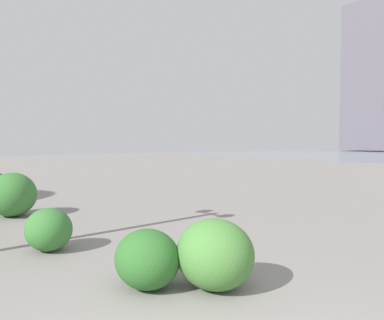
{
  "coord_description": "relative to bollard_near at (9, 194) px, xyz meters",
  "views": [
    {
      "loc": [
        -1.35,
        1.21,
        1.6
      ],
      "look_at": [
        7.98,
        -6.34,
        1.0
      ],
      "focal_mm": 35.85,
      "sensor_mm": 36.0,
      "label": 1
    }
  ],
  "objects": [
    {
      "name": "bollard_near",
      "position": [
        0.0,
        0.0,
        0.0
      ],
      "size": [
        0.13,
        0.13,
        0.87
      ],
      "color": "#232328",
      "rests_on": "ground"
    },
    {
      "name": "bollard_mid",
      "position": [
        1.88,
        -0.25,
        -0.06
      ],
      "size": [
        0.13,
        0.13,
        0.76
      ],
      "color": "#232328",
      "rests_on": "ground"
    },
    {
      "name": "shrub_low",
      "position": [
        -5.43,
        -0.08,
        -0.13
      ],
      "size": [
        0.76,
        0.69,
        0.65
      ],
      "color": "#2D6628",
      "rests_on": "ground"
    },
    {
      "name": "shrub_round",
      "position": [
        -3.31,
        0.27,
        -0.14
      ],
      "size": [
        0.74,
        0.66,
        0.63
      ],
      "color": "#387533",
      "rests_on": "ground"
    },
    {
      "name": "shrub_wide",
      "position": [
        -5.9,
        -0.65,
        -0.07
      ],
      "size": [
        0.9,
        0.81,
        0.76
      ],
      "color": "#477F38",
      "rests_on": "ground"
    },
    {
      "name": "shrub_tall",
      "position": [
        -0.25,
        0.0,
        0.01
      ],
      "size": [
        1.1,
        0.99,
        0.93
      ],
      "color": "#387533",
      "rests_on": "ground"
    }
  ]
}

